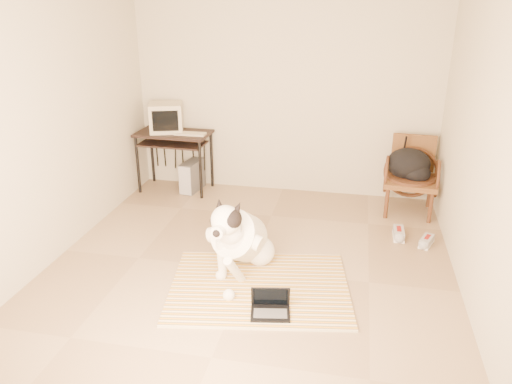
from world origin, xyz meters
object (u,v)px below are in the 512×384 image
(pc_tower, at_px, (192,176))
(dog, at_px, (240,239))
(crt_monitor, at_px, (166,117))
(computer_desk, at_px, (174,141))
(laptop, at_px, (270,307))
(backpack, at_px, (410,165))
(rattan_chair, at_px, (411,175))

(pc_tower, bearing_deg, dog, -59.98)
(crt_monitor, bearing_deg, computer_desk, -25.81)
(crt_monitor, bearing_deg, pc_tower, -4.45)
(dog, height_order, laptop, dog)
(computer_desk, distance_m, crt_monitor, 0.33)
(dog, xyz_separation_m, backpack, (1.71, 1.82, 0.26))
(pc_tower, bearing_deg, rattan_chair, -2.49)
(dog, bearing_deg, crt_monitor, 126.37)
(computer_desk, xyz_separation_m, crt_monitor, (-0.10, 0.05, 0.31))
(computer_desk, xyz_separation_m, rattan_chair, (3.11, -0.10, -0.24))
(dog, distance_m, backpack, 2.51)
(dog, xyz_separation_m, laptop, (0.42, -0.66, -0.27))
(pc_tower, bearing_deg, computer_desk, -174.16)
(dog, relative_size, backpack, 2.33)
(laptop, height_order, backpack, backpack)
(pc_tower, bearing_deg, backpack, -3.18)
(crt_monitor, bearing_deg, rattan_chair, -2.69)
(crt_monitor, bearing_deg, laptop, -54.54)
(computer_desk, bearing_deg, crt_monitor, 154.19)
(dog, relative_size, pc_tower, 2.62)
(rattan_chair, bearing_deg, dog, -133.13)
(rattan_chair, bearing_deg, backpack, -134.17)
(computer_desk, distance_m, pc_tower, 0.55)
(backpack, bearing_deg, computer_desk, 177.50)
(computer_desk, bearing_deg, rattan_chair, -1.87)
(crt_monitor, distance_m, backpack, 3.21)
(computer_desk, bearing_deg, pc_tower, 5.84)
(computer_desk, height_order, backpack, computer_desk)
(dog, distance_m, crt_monitor, 2.58)
(rattan_chair, xyz_separation_m, backpack, (-0.03, -0.03, 0.14))
(dog, xyz_separation_m, crt_monitor, (-1.48, 2.01, 0.66))
(crt_monitor, height_order, rattan_chair, crt_monitor)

